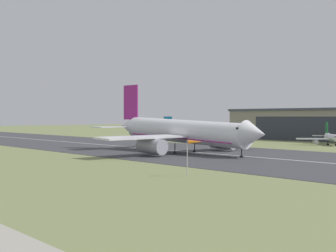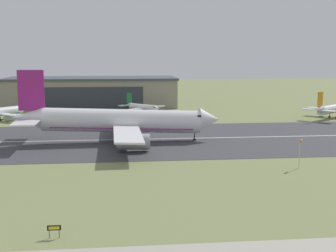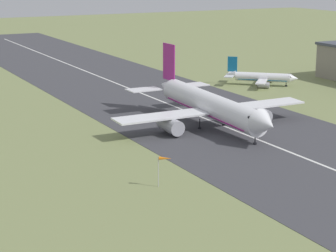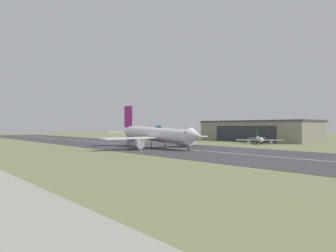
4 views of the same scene
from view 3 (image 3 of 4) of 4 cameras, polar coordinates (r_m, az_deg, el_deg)
name	(u,v)px [view 3 (image 3 of 4)]	position (r m, az deg, el deg)	size (l,w,h in m)	color
ground_plane	(13,144)	(147.91, -13.33, -1.54)	(709.14, 709.14, 0.00)	#7A8451
runway_strip	(208,120)	(166.57, 3.53, 0.54)	(469.14, 50.78, 0.06)	#3D3D42
runway_centreline	(208,120)	(166.56, 3.53, 0.55)	(422.23, 0.70, 0.01)	silver
airplane_landing	(211,106)	(158.45, 3.73, 1.76)	(51.05, 50.96, 18.03)	white
airplane_parked_centre	(262,77)	(216.22, 8.15, 4.21)	(21.43, 22.16, 9.12)	white
windsock_pole	(164,160)	(115.12, -0.31, -2.98)	(1.77, 2.16, 5.59)	#B7B7BC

